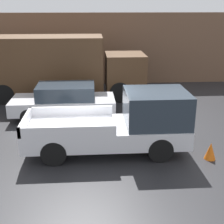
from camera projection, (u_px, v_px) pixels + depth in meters
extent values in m
plane|color=#232326|center=(94.00, 140.00, 11.22)|extent=(60.00, 60.00, 0.00)
cube|color=brown|center=(92.00, 49.00, 18.51)|extent=(28.00, 0.15, 4.17)
cube|color=silver|center=(106.00, 133.00, 10.22)|extent=(5.24, 1.97, 0.58)
cube|color=#28333D|center=(156.00, 108.00, 10.05)|extent=(1.99, 1.86, 1.07)
cube|color=silver|center=(71.00, 111.00, 10.88)|extent=(2.88, 0.10, 0.32)
cube|color=silver|center=(67.00, 132.00, 9.11)|extent=(2.88, 0.10, 0.32)
cube|color=silver|center=(25.00, 122.00, 9.91)|extent=(0.10, 1.97, 0.32)
cylinder|color=black|center=(150.00, 128.00, 11.23)|extent=(0.78, 0.26, 0.78)
cylinder|color=black|center=(160.00, 150.00, 9.59)|extent=(0.78, 0.26, 0.78)
cylinder|color=black|center=(59.00, 131.00, 11.02)|extent=(0.78, 0.26, 0.78)
cylinder|color=black|center=(54.00, 153.00, 9.38)|extent=(0.78, 0.26, 0.78)
cube|color=silver|center=(63.00, 104.00, 13.38)|extent=(4.37, 1.81, 0.56)
cube|color=#28333D|center=(66.00, 91.00, 13.20)|extent=(2.41, 1.60, 0.59)
cylinder|color=black|center=(95.00, 103.00, 14.31)|extent=(0.64, 0.22, 0.64)
cylinder|color=black|center=(95.00, 115.00, 12.78)|extent=(0.64, 0.22, 0.64)
cylinder|color=black|center=(35.00, 104.00, 14.13)|extent=(0.64, 0.22, 0.64)
cylinder|color=black|center=(28.00, 117.00, 12.61)|extent=(0.64, 0.22, 0.64)
cube|color=#4C331E|center=(125.00, 71.00, 16.14)|extent=(1.97, 2.23, 1.76)
cube|color=#4C331E|center=(35.00, 63.00, 15.70)|extent=(6.82, 2.34, 2.66)
cylinder|color=black|center=(116.00, 82.00, 17.38)|extent=(1.00, 0.30, 1.00)
cylinder|color=black|center=(120.00, 92.00, 15.42)|extent=(1.00, 0.30, 1.00)
cylinder|color=black|center=(14.00, 84.00, 17.02)|extent=(1.00, 0.30, 1.00)
cylinder|color=black|center=(4.00, 94.00, 15.06)|extent=(1.00, 0.30, 1.00)
cone|color=orange|center=(210.00, 151.00, 9.76)|extent=(0.36, 0.36, 0.55)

